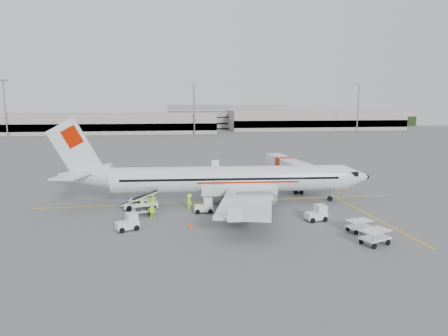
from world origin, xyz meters
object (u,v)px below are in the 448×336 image
Objects in this scene: jet_bridge at (285,172)px; tug_mid at (204,206)px; tug_fore at (316,213)px; aircraft at (230,162)px; belt_loader at (141,198)px; tug_aft at (127,222)px.

tug_mid is at bearing -137.11° from jet_bridge.
tug_fore is at bearing -20.74° from tug_mid.
tug_mid is (-3.52, -3.58, -4.22)m from aircraft.
tug_fore is (17.62, -7.19, -0.51)m from belt_loader.
aircraft is 2.30× the size of jet_bridge.
jet_bridge is 7.79× the size of tug_aft.
tug_aft is at bearing -98.15° from belt_loader.
jet_bridge is 17.42m from tug_fore.
belt_loader reaches higher than tug_mid.
aircraft is 17.41× the size of tug_fore.
tug_mid is (6.76, -2.47, -0.54)m from belt_loader.
jet_bridge is 7.83× the size of tug_mid.
aircraft is at bearing 13.79° from tug_aft.
tug_fore is at bearing -23.67° from belt_loader.
belt_loader is at bearing -169.59° from aircraft.
tug_mid is at bearing 148.54° from tug_fore.
belt_loader is at bearing 162.65° from tug_mid.
jet_bridge is 27.07m from tug_aft.
tug_fore reaches higher than tug_mid.
aircraft reaches higher than tug_fore.
aircraft is 11.85m from tug_fore.
belt_loader is at bearing 59.95° from tug_aft.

